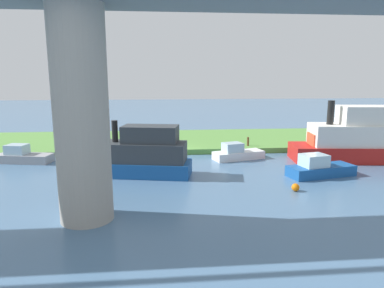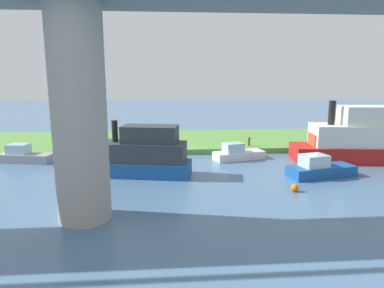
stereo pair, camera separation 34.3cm
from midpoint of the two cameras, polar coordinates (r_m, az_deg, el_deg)
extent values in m
plane|color=#4C7093|center=(32.12, -2.70, -1.84)|extent=(160.00, 160.00, 0.00)
cube|color=#5B9342|center=(37.95, -3.01, 0.54)|extent=(80.00, 12.00, 0.50)
cylinder|color=#9E998E|center=(17.63, -17.49, 4.27)|extent=(2.64, 2.64, 10.45)
cylinder|color=#2D334C|center=(34.90, -4.12, 0.48)|extent=(0.29, 0.29, 0.55)
cylinder|color=gold|center=(34.80, -4.13, 1.41)|extent=(0.38, 0.38, 0.60)
sphere|color=tan|center=(34.73, -4.14, 2.10)|extent=(0.24, 0.24, 0.24)
cylinder|color=brown|center=(34.17, 9.63, 0.39)|extent=(0.20, 0.20, 0.86)
cube|color=#195199|center=(25.98, -8.66, -3.87)|extent=(8.24, 4.11, 1.05)
cube|color=#33383D|center=(25.58, -7.79, -1.25)|extent=(6.64, 3.54, 1.40)
cube|color=#33383D|center=(25.19, -6.52, 1.63)|extent=(4.25, 2.72, 1.23)
cylinder|color=black|center=(25.88, -12.20, 2.10)|extent=(0.44, 0.44, 1.58)
cube|color=#D84C2D|center=(26.39, -13.12, -1.74)|extent=(1.68, 1.82, 0.79)
cube|color=#195199|center=(27.04, 20.78, -4.19)|extent=(5.20, 2.78, 0.77)
cube|color=silver|center=(26.45, 19.78, -2.61)|extent=(2.04, 1.75, 0.88)
cube|color=white|center=(30.76, 8.05, -1.85)|extent=(4.73, 2.77, 0.70)
cube|color=silver|center=(30.33, 7.10, -0.57)|extent=(1.90, 1.67, 0.79)
cube|color=#99999E|center=(32.67, -25.35, -2.05)|extent=(4.80, 2.52, 0.71)
cube|color=silver|center=(32.85, -26.36, -0.71)|extent=(1.87, 1.61, 0.81)
cube|color=red|center=(32.87, 25.15, -1.39)|extent=(10.44, 4.54, 1.35)
cube|color=white|center=(32.83, 26.28, 1.30)|extent=(8.39, 3.97, 1.80)
cube|color=white|center=(32.95, 27.78, 4.16)|extent=(5.32, 3.14, 1.57)
cylinder|color=black|center=(31.62, 22.28, 4.79)|extent=(0.56, 0.56, 2.02)
cube|color=#D84C2D|center=(31.70, 20.83, 0.69)|extent=(2.02, 2.22, 1.01)
sphere|color=orange|center=(23.02, 16.94, -6.90)|extent=(0.50, 0.50, 0.50)
camera|label=1|loc=(0.17, -89.63, 0.07)|focal=32.47mm
camera|label=2|loc=(0.17, 90.37, -0.07)|focal=32.47mm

